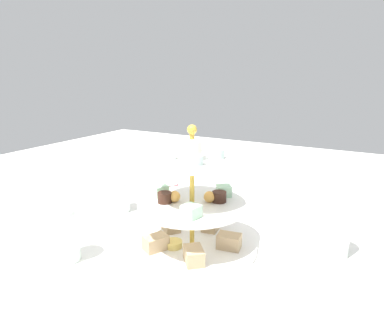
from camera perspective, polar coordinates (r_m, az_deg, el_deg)
ground_plane at (r=0.77m, az=-0.00°, el=-13.44°), size 2.40×2.40×0.00m
tiered_serving_stand at (r=0.74m, az=-0.03°, el=-8.00°), size 0.28×0.28×0.27m
water_glass_tall_right at (r=0.77m, az=22.15°, el=-9.71°), size 0.07×0.07×0.12m
water_glass_short_left at (r=0.96m, az=-12.10°, el=-5.07°), size 0.06×0.06×0.08m
teacup_with_saucer at (r=1.03m, az=-3.83°, el=-4.44°), size 0.09×0.09×0.05m
butter_knife_right at (r=1.05m, az=10.15°, el=-5.74°), size 0.04×0.17×0.00m
water_glass_mid_back at (r=0.74m, az=-20.41°, el=-10.82°), size 0.06×0.06×0.11m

